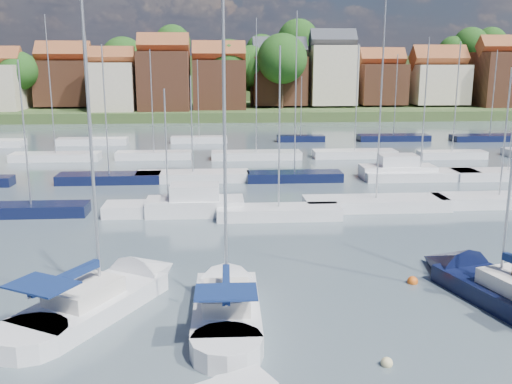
{
  "coord_description": "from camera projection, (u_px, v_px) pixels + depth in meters",
  "views": [
    {
      "loc": [
        -3.66,
        -20.25,
        10.93
      ],
      "look_at": [
        -1.29,
        14.0,
        3.0
      ],
      "focal_mm": 40.0,
      "sensor_mm": 36.0,
      "label": 1
    }
  ],
  "objects": [
    {
      "name": "ground",
      "position": [
        251.0,
        165.0,
        61.27
      ],
      "size": [
        260.0,
        260.0,
        0.0
      ],
      "primitive_type": "plane",
      "color": "#495763",
      "rests_on": "ground"
    },
    {
      "name": "sailboat_left",
      "position": [
        113.0,
        294.0,
        26.44
      ],
      "size": [
        8.24,
        11.36,
        15.46
      ],
      "rotation": [
        0.0,
        0.0,
        1.05
      ],
      "color": "silver",
      "rests_on": "ground"
    },
    {
      "name": "sailboat_centre",
      "position": [
        227.0,
        300.0,
        25.76
      ],
      "size": [
        2.99,
        10.63,
        14.43
      ],
      "rotation": [
        0.0,
        0.0,
        1.55
      ],
      "color": "silver",
      "rests_on": "ground"
    },
    {
      "name": "sailboat_navy",
      "position": [
        486.0,
        286.0,
        27.41
      ],
      "size": [
        6.05,
        11.71,
        15.7
      ],
      "rotation": [
        0.0,
        0.0,
        1.86
      ],
      "color": "black",
      "rests_on": "ground"
    },
    {
      "name": "buoy_c",
      "position": [
        200.0,
        358.0,
        21.47
      ],
      "size": [
        0.44,
        0.44,
        0.44
      ],
      "primitive_type": "sphere",
      "color": "#D85914",
      "rests_on": "ground"
    },
    {
      "name": "buoy_d",
      "position": [
        387.0,
        365.0,
        20.93
      ],
      "size": [
        0.44,
        0.44,
        0.44
      ],
      "primitive_type": "sphere",
      "color": "beige",
      "rests_on": "ground"
    },
    {
      "name": "buoy_e",
      "position": [
        412.0,
        283.0,
        28.66
      ],
      "size": [
        0.54,
        0.54,
        0.54
      ],
      "primitive_type": "sphere",
      "color": "#D85914",
      "rests_on": "ground"
    },
    {
      "name": "marina_field",
      "position": [
        273.0,
        169.0,
        56.59
      ],
      "size": [
        79.62,
        41.41,
        15.93
      ],
      "color": "silver",
      "rests_on": "ground"
    },
    {
      "name": "far_shore_town",
      "position": [
        238.0,
        85.0,
        150.46
      ],
      "size": [
        212.46,
        90.0,
        22.27
      ],
      "color": "#3E4E27",
      "rests_on": "ground"
    }
  ]
}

